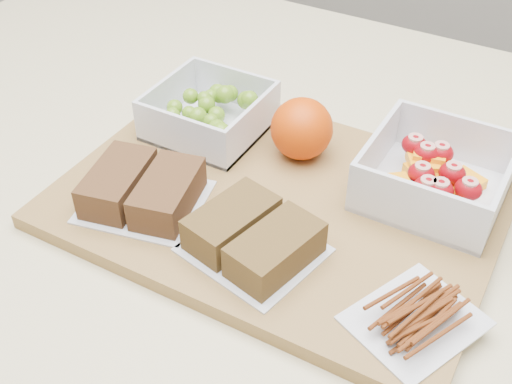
% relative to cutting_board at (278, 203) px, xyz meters
% --- Properties ---
extents(cutting_board, '(0.42, 0.30, 0.02)m').
position_rel_cutting_board_xyz_m(cutting_board, '(0.00, 0.00, 0.00)').
color(cutting_board, olive).
rests_on(cutting_board, counter).
extents(grape_container, '(0.12, 0.12, 0.05)m').
position_rel_cutting_board_xyz_m(grape_container, '(-0.12, 0.07, 0.03)').
color(grape_container, silver).
rests_on(grape_container, cutting_board).
extents(fruit_container, '(0.13, 0.13, 0.06)m').
position_rel_cutting_board_xyz_m(fruit_container, '(0.13, 0.08, 0.03)').
color(fruit_container, silver).
rests_on(fruit_container, cutting_board).
extents(orange, '(0.07, 0.07, 0.07)m').
position_rel_cutting_board_xyz_m(orange, '(-0.01, 0.07, 0.04)').
color(orange, '#D64205').
rests_on(orange, cutting_board).
extents(sandwich_bag_left, '(0.13, 0.12, 0.04)m').
position_rel_cutting_board_xyz_m(sandwich_bag_left, '(-0.11, -0.07, 0.03)').
color(sandwich_bag_left, silver).
rests_on(sandwich_bag_left, cutting_board).
extents(sandwich_bag_center, '(0.13, 0.12, 0.03)m').
position_rel_cutting_board_xyz_m(sandwich_bag_center, '(0.02, -0.08, 0.02)').
color(sandwich_bag_center, silver).
rests_on(sandwich_bag_center, cutting_board).
extents(pretzel_bag, '(0.12, 0.13, 0.02)m').
position_rel_cutting_board_xyz_m(pretzel_bag, '(0.17, -0.08, 0.02)').
color(pretzel_bag, silver).
rests_on(pretzel_bag, cutting_board).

